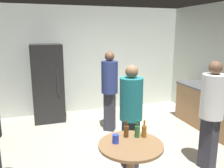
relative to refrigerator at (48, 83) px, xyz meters
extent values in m
cube|color=#B2A893|center=(1.00, -2.20, -0.95)|extent=(5.20, 5.20, 0.10)
cube|color=beige|center=(1.00, 0.43, 0.45)|extent=(5.32, 0.06, 2.70)
cube|color=black|center=(0.00, 0.00, 0.00)|extent=(0.70, 0.65, 1.80)
cube|color=#262628|center=(0.21, -0.34, 0.09)|extent=(0.03, 0.03, 0.60)
cube|color=olive|center=(3.28, -1.65, -0.47)|extent=(0.60, 1.75, 0.86)
cube|color=#4C4C51|center=(3.28, -1.65, -0.02)|extent=(0.64, 1.79, 0.04)
cylinder|color=#B2B2B7|center=(3.23, -1.58, 0.07)|extent=(0.17, 0.17, 0.14)
sphere|color=black|center=(3.23, -1.58, 0.16)|extent=(0.04, 0.04, 0.04)
cone|color=#B2B2B7|center=(3.35, -1.58, 0.08)|extent=(0.09, 0.04, 0.06)
cylinder|color=olive|center=(0.80, -3.14, -0.18)|extent=(0.80, 0.80, 0.03)
cylinder|color=#8C5919|center=(1.04, -3.01, -0.09)|extent=(0.06, 0.06, 0.15)
cylinder|color=#8C5919|center=(1.04, -3.01, 0.02)|extent=(0.02, 0.02, 0.08)
cylinder|color=#593314|center=(0.82, -2.94, -0.09)|extent=(0.06, 0.06, 0.15)
cylinder|color=#593314|center=(0.82, -2.94, 0.02)|extent=(0.02, 0.02, 0.08)
cylinder|color=#26662D|center=(0.95, -2.99, -0.09)|extent=(0.06, 0.06, 0.15)
cylinder|color=#26662D|center=(0.95, -2.99, 0.02)|extent=(0.02, 0.02, 0.08)
cylinder|color=blue|center=(0.63, -3.06, -0.11)|extent=(0.08, 0.08, 0.11)
cube|color=#2D2D38|center=(1.06, -2.51, -0.50)|extent=(0.24, 0.20, 0.80)
cylinder|color=#1E727A|center=(1.06, -2.51, 0.21)|extent=(0.39, 0.39, 0.63)
sphere|color=#8C6647|center=(1.06, -2.51, 0.62)|extent=(0.19, 0.19, 0.19)
cube|color=#2D2D38|center=(2.18, -2.90, -0.49)|extent=(0.22, 0.25, 0.82)
cylinder|color=white|center=(2.18, -2.90, 0.25)|extent=(0.41, 0.41, 0.65)
sphere|color=brown|center=(2.18, -2.90, 0.68)|extent=(0.20, 0.20, 0.20)
cube|color=#2D2D38|center=(1.19, -1.05, -0.48)|extent=(0.28, 0.26, 0.83)
cylinder|color=navy|center=(1.19, -1.05, 0.26)|extent=(0.47, 0.47, 0.66)
sphere|color=brown|center=(1.19, -1.05, 0.69)|extent=(0.20, 0.20, 0.20)
camera|label=1|loc=(-0.25, -5.59, 1.18)|focal=37.87mm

